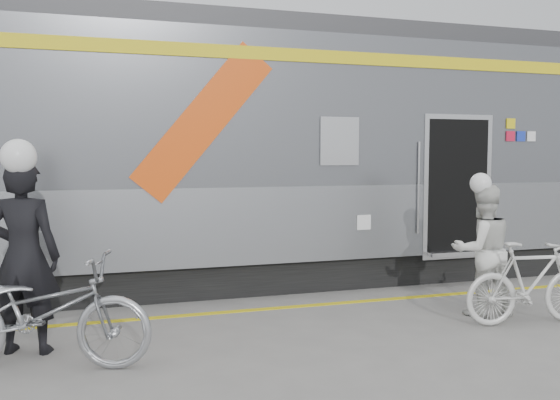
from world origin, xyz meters
name	(u,v)px	position (x,y,z in m)	size (l,w,h in m)	color
ground	(287,368)	(0.00, 0.00, 0.00)	(90.00, 90.00, 0.00)	slate
train	(294,155)	(1.47, 4.19, 2.05)	(24.00, 3.17, 4.10)	black
safety_strip	(237,311)	(0.00, 2.15, 0.00)	(24.00, 0.12, 0.01)	yellow
man	(24,257)	(-2.45, 1.23, 1.01)	(0.73, 0.48, 2.02)	black
bicycle_left	(41,312)	(-2.25, 0.68, 0.55)	(0.74, 2.11, 1.11)	#9FA2A7
woman	(482,250)	(2.97, 1.09, 0.84)	(0.81, 0.63, 1.67)	silver
bicycle_right	(531,283)	(3.27, 0.54, 0.51)	(0.48, 1.69, 1.01)	silver
helmet_man	(20,141)	(-2.45, 1.23, 2.19)	(0.35, 0.35, 0.35)	white
helmet_woman	(484,174)	(2.97, 1.09, 1.81)	(0.27, 0.27, 0.27)	white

